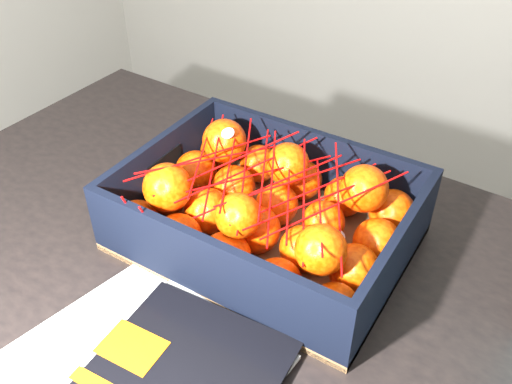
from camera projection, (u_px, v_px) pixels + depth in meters
The scene contains 5 objects.
room_shell at pixel (73, 5), 0.22m from camera, with size 3.54×3.54×2.50m.
table at pixel (232, 323), 0.84m from camera, with size 1.22×0.83×0.75m.
produce_crate at pixel (267, 222), 0.82m from camera, with size 0.40×0.30×0.11m.
clementine_heap at pixel (265, 210), 0.81m from camera, with size 0.38×0.28×0.12m.
mesh_net at pixel (261, 180), 0.77m from camera, with size 0.33×0.27×0.10m.
Camera 1 is at (0.17, -0.14, 1.33)m, focal length 39.30 mm.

